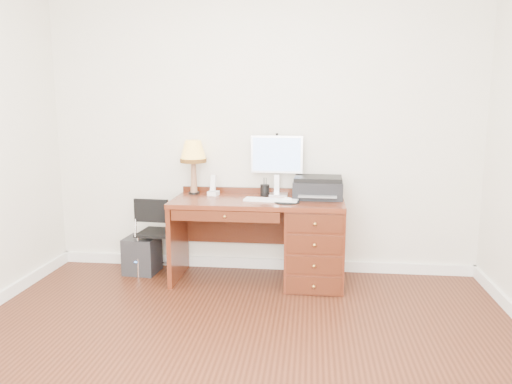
# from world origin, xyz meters

# --- Properties ---
(ground) EXTENTS (4.00, 4.00, 0.00)m
(ground) POSITION_xyz_m (0.00, 0.00, 0.00)
(ground) COLOR #36170C
(ground) RESTS_ON ground
(room_shell) EXTENTS (4.00, 4.00, 4.00)m
(room_shell) POSITION_xyz_m (0.00, 0.63, 0.05)
(room_shell) COLOR silver
(room_shell) RESTS_ON ground
(desk) EXTENTS (1.50, 0.67, 0.75)m
(desk) POSITION_xyz_m (0.32, 1.40, 0.41)
(desk) COLOR #5D2413
(desk) RESTS_ON ground
(monitor) EXTENTS (0.47, 0.16, 0.54)m
(monitor) POSITION_xyz_m (0.15, 1.64, 1.09)
(monitor) COLOR silver
(monitor) RESTS_ON desk
(keyboard) EXTENTS (0.48, 0.18, 0.02)m
(keyboard) POSITION_xyz_m (0.12, 1.33, 0.76)
(keyboard) COLOR white
(keyboard) RESTS_ON desk
(mouse_pad) EXTENTS (0.22, 0.22, 0.04)m
(mouse_pad) POSITION_xyz_m (0.26, 1.28, 0.76)
(mouse_pad) COLOR black
(mouse_pad) RESTS_ON desk
(printer) EXTENTS (0.44, 0.35, 0.19)m
(printer) POSITION_xyz_m (0.52, 1.52, 0.84)
(printer) COLOR black
(printer) RESTS_ON desk
(leg_lamp) EXTENTS (0.24, 0.24, 0.50)m
(leg_lamp) POSITION_xyz_m (-0.62, 1.59, 1.12)
(leg_lamp) COLOR black
(leg_lamp) RESTS_ON desk
(phone) EXTENTS (0.10, 0.10, 0.19)m
(phone) POSITION_xyz_m (-0.43, 1.54, 0.81)
(phone) COLOR white
(phone) RESTS_ON desk
(pen_cup) EXTENTS (0.08, 0.08, 0.10)m
(pen_cup) POSITION_xyz_m (0.05, 1.56, 0.80)
(pen_cup) COLOR black
(pen_cup) RESTS_ON desk
(chair) EXTENTS (0.37, 0.37, 0.74)m
(chair) POSITION_xyz_m (-0.94, 1.44, 0.45)
(chair) COLOR black
(chair) RESTS_ON ground
(equipment_box) EXTENTS (0.32, 0.32, 0.34)m
(equipment_box) POSITION_xyz_m (-1.11, 1.50, 0.17)
(equipment_box) COLOR black
(equipment_box) RESTS_ON ground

